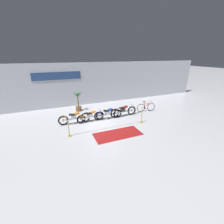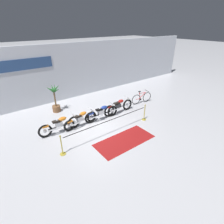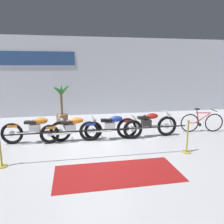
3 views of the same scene
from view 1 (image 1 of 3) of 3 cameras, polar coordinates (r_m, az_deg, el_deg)
name	(u,v)px [view 1 (image 1 of 3)]	position (r m, az deg, el deg)	size (l,w,h in m)	color
ground_plane	(102,123)	(11.56, -3.67, -4.10)	(120.00, 120.00, 0.00)	silver
back_wall	(85,84)	(15.67, -10.15, 10.40)	(28.00, 0.29, 4.20)	silver
motorcycle_orange_0	(75,118)	(11.58, -14.03, -2.08)	(2.39, 0.62, 0.95)	black
motorcycle_orange_1	(91,116)	(11.72, -8.04, -1.50)	(2.23, 0.62, 0.92)	black
motorcycle_blue_2	(108,114)	(12.04, -1.43, -0.59)	(2.34, 0.62, 0.94)	black
motorcycle_red_3	(124,111)	(12.62, 4.42, 0.48)	(2.39, 0.62, 0.97)	black
bicycle	(146,107)	(14.06, 12.84, 1.81)	(1.77, 0.48, 0.98)	black
potted_palm_left_of_row	(78,102)	(14.03, -12.79, 3.83)	(0.93, 0.94, 1.88)	brown
stanchion_far_left	(93,123)	(10.03, -7.35, -4.15)	(5.43, 0.28, 1.05)	gold
stanchion_mid_left	(142,118)	(11.64, 11.19, -2.38)	(0.28, 0.28, 1.05)	gold
floor_banner	(118,134)	(9.97, 2.24, -8.40)	(3.16, 1.43, 0.01)	maroon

